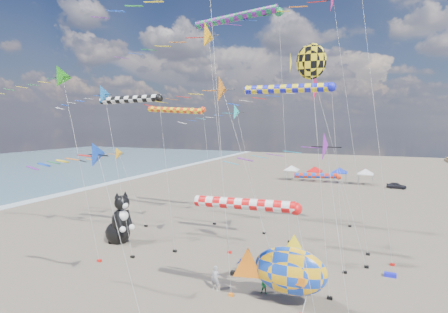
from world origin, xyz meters
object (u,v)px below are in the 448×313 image
person_adult (215,278)px  parked_car (396,186)px  fish_inflatable (289,270)px  child_blue (240,265)px  cat_inflatable (120,217)px  child_green (265,286)px

person_adult → parked_car: (15.07, 50.63, -0.33)m
fish_inflatable → child_blue: size_ratio=5.80×
parked_car → child_blue: bearing=167.5°
cat_inflatable → parked_car: cat_inflatable is taller
fish_inflatable → parked_car: bearing=79.4°
person_adult → child_green: bearing=17.7°
child_blue → parked_car: 49.06m
person_adult → child_blue: size_ratio=1.59×
cat_inflatable → child_green: 17.73m
cat_inflatable → person_adult: (13.41, -5.56, -1.84)m
cat_inflatable → child_green: bearing=5.9°
fish_inflatable → parked_car: (9.52, 50.77, -1.92)m
child_green → parked_car: (11.52, 49.75, -0.03)m
fish_inflatable → child_blue: (-4.95, 3.89, -1.93)m
cat_inflatable → child_blue: size_ratio=4.74×
cat_inflatable → fish_inflatable: (18.96, -5.70, -0.24)m
fish_inflatable → person_adult: size_ratio=3.66×
person_adult → child_green: person_adult is taller
child_blue → person_adult: bearing=-118.7°
parked_car → child_green: bearing=171.6°
fish_inflatable → child_green: 2.93m
cat_inflatable → child_blue: (14.02, -1.80, -2.18)m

